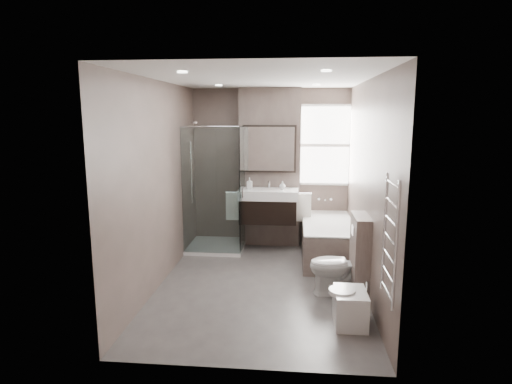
# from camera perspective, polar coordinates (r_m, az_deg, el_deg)

# --- Properties ---
(room) EXTENTS (2.70, 3.90, 2.70)m
(room) POSITION_cam_1_polar(r_m,az_deg,el_deg) (5.35, 0.70, 0.85)
(room) COLOR #4C4846
(room) RESTS_ON ground
(vanity_pier) EXTENTS (1.00, 0.25, 2.60)m
(vanity_pier) POSITION_cam_1_polar(r_m,az_deg,el_deg) (7.10, 1.86, 3.22)
(vanity_pier) COLOR #5F514B
(vanity_pier) RESTS_ON ground
(vanity) EXTENTS (0.95, 0.47, 0.66)m
(vanity) POSITION_cam_1_polar(r_m,az_deg,el_deg) (6.85, 1.66, -1.79)
(vanity) COLOR black
(vanity) RESTS_ON vanity_pier
(mirror_cabinet) EXTENTS (0.86, 0.08, 0.76)m
(mirror_cabinet) POSITION_cam_1_polar(r_m,az_deg,el_deg) (6.90, 1.79, 5.77)
(mirror_cabinet) COLOR black
(mirror_cabinet) RESTS_ON vanity_pier
(towel_left) EXTENTS (0.24, 0.06, 0.44)m
(towel_left) POSITION_cam_1_polar(r_m,az_deg,el_deg) (6.89, -3.01, -1.90)
(towel_left) COLOR silver
(towel_left) RESTS_ON vanity_pier
(towel_right) EXTENTS (0.24, 0.06, 0.44)m
(towel_right) POSITION_cam_1_polar(r_m,az_deg,el_deg) (6.82, 6.35, -2.08)
(towel_right) COLOR silver
(towel_right) RESTS_ON vanity_pier
(shower_enclosure) EXTENTS (0.90, 0.90, 2.00)m
(shower_enclosure) POSITION_cam_1_polar(r_m,az_deg,el_deg) (6.92, -4.63, -3.81)
(shower_enclosure) COLOR white
(shower_enclosure) RESTS_ON ground
(bathtub) EXTENTS (0.75, 1.60, 0.57)m
(bathtub) POSITION_cam_1_polar(r_m,az_deg,el_deg) (6.64, 9.49, -6.10)
(bathtub) COLOR #5F514B
(bathtub) RESTS_ON ground
(window) EXTENTS (0.98, 0.06, 1.33)m
(window) POSITION_cam_1_polar(r_m,az_deg,el_deg) (7.16, 9.18, 6.18)
(window) COLOR white
(window) RESTS_ON room
(toilet) EXTENTS (0.75, 0.48, 0.72)m
(toilet) POSITION_cam_1_polar(r_m,az_deg,el_deg) (5.39, 10.97, -9.60)
(toilet) COLOR white
(toilet) RESTS_ON ground
(cistern_box) EXTENTS (0.19, 0.55, 1.00)m
(cistern_box) POSITION_cam_1_polar(r_m,az_deg,el_deg) (5.34, 13.65, -8.32)
(cistern_box) COLOR #5F514B
(cistern_box) RESTS_ON ground
(bidet) EXTENTS (0.40, 0.46, 0.48)m
(bidet) POSITION_cam_1_polar(r_m,az_deg,el_deg) (4.74, 12.39, -14.72)
(bidet) COLOR white
(bidet) RESTS_ON ground
(towel_radiator) EXTENTS (0.03, 0.49, 1.10)m
(towel_radiator) POSITION_cam_1_polar(r_m,az_deg,el_deg) (3.90, 17.45, -5.99)
(towel_radiator) COLOR silver
(towel_radiator) RESTS_ON room
(soap_bottle_a) EXTENTS (0.08, 0.09, 0.19)m
(soap_bottle_a) POSITION_cam_1_polar(r_m,az_deg,el_deg) (6.82, -0.87, 1.17)
(soap_bottle_a) COLOR white
(soap_bottle_a) RESTS_ON vanity
(soap_bottle_b) EXTENTS (0.10, 0.10, 0.13)m
(soap_bottle_b) POSITION_cam_1_polar(r_m,az_deg,el_deg) (6.82, 3.55, 0.91)
(soap_bottle_b) COLOR white
(soap_bottle_b) RESTS_ON vanity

